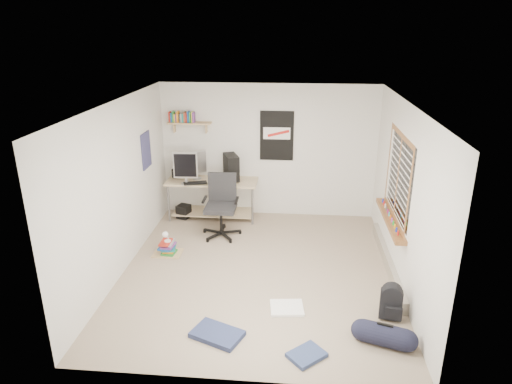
# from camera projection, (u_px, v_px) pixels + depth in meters

# --- Properties ---
(floor) EXTENTS (4.00, 4.50, 0.01)m
(floor) POSITION_uv_depth(u_px,v_px,m) (258.00, 271.00, 6.84)
(floor) COLOR gray
(floor) RESTS_ON ground
(ceiling) EXTENTS (4.00, 4.50, 0.01)m
(ceiling) POSITION_uv_depth(u_px,v_px,m) (258.00, 103.00, 5.97)
(ceiling) COLOR white
(ceiling) RESTS_ON ground
(back_wall) EXTENTS (4.00, 0.01, 2.50)m
(back_wall) POSITION_uv_depth(u_px,v_px,m) (269.00, 151.00, 8.51)
(back_wall) COLOR silver
(back_wall) RESTS_ON ground
(left_wall) EXTENTS (0.01, 4.50, 2.50)m
(left_wall) POSITION_uv_depth(u_px,v_px,m) (120.00, 189.00, 6.58)
(left_wall) COLOR silver
(left_wall) RESTS_ON ground
(right_wall) EXTENTS (0.01, 4.50, 2.50)m
(right_wall) POSITION_uv_depth(u_px,v_px,m) (404.00, 198.00, 6.24)
(right_wall) COLOR silver
(right_wall) RESTS_ON ground
(desk) EXTENTS (1.68, 0.74, 0.77)m
(desk) POSITION_uv_depth(u_px,v_px,m) (213.00, 198.00, 8.67)
(desk) COLOR #C2BB87
(desk) RESTS_ON floor
(monitor_left) EXTENTS (0.44, 0.13, 0.48)m
(monitor_left) POSITION_uv_depth(u_px,v_px,m) (186.00, 170.00, 8.20)
(monitor_left) COLOR #B0B0B5
(monitor_left) RESTS_ON desk
(monitor_right) EXTENTS (0.36, 0.28, 0.41)m
(monitor_right) POSITION_uv_depth(u_px,v_px,m) (197.00, 168.00, 8.49)
(monitor_right) COLOR #9C9DA1
(monitor_right) RESTS_ON desk
(pc_tower) EXTENTS (0.36, 0.49, 0.47)m
(pc_tower) POSITION_uv_depth(u_px,v_px,m) (231.00, 167.00, 8.42)
(pc_tower) COLOR black
(pc_tower) RESTS_ON desk
(keyboard) EXTENTS (0.44, 0.27, 0.02)m
(keyboard) POSITION_uv_depth(u_px,v_px,m) (195.00, 183.00, 8.26)
(keyboard) COLOR black
(keyboard) RESTS_ON desk
(speaker_left) EXTENTS (0.09, 0.09, 0.17)m
(speaker_left) POSITION_uv_depth(u_px,v_px,m) (175.00, 173.00, 8.56)
(speaker_left) COLOR black
(speaker_left) RESTS_ON desk
(speaker_right) EXTENTS (0.11, 0.11, 0.17)m
(speaker_right) POSITION_uv_depth(u_px,v_px,m) (222.00, 178.00, 8.29)
(speaker_right) COLOR black
(speaker_right) RESTS_ON desk
(office_chair) EXTENTS (0.72, 0.72, 1.09)m
(office_chair) POSITION_uv_depth(u_px,v_px,m) (221.00, 210.00, 7.82)
(office_chair) COLOR black
(office_chair) RESTS_ON floor
(wall_shelf) EXTENTS (0.80, 0.22, 0.24)m
(wall_shelf) POSITION_uv_depth(u_px,v_px,m) (189.00, 123.00, 8.35)
(wall_shelf) COLOR tan
(wall_shelf) RESTS_ON back_wall
(poster_back_wall) EXTENTS (0.62, 0.03, 0.92)m
(poster_back_wall) POSITION_uv_depth(u_px,v_px,m) (277.00, 136.00, 8.38)
(poster_back_wall) COLOR black
(poster_back_wall) RESTS_ON back_wall
(poster_left_wall) EXTENTS (0.02, 0.42, 0.60)m
(poster_left_wall) POSITION_uv_depth(u_px,v_px,m) (146.00, 150.00, 7.61)
(poster_left_wall) COLOR navy
(poster_left_wall) RESTS_ON left_wall
(window) EXTENTS (0.10, 1.50, 1.26)m
(window) POSITION_uv_depth(u_px,v_px,m) (397.00, 177.00, 6.45)
(window) COLOR brown
(window) RESTS_ON right_wall
(baseboard_heater) EXTENTS (0.08, 2.50, 0.18)m
(baseboard_heater) POSITION_uv_depth(u_px,v_px,m) (388.00, 262.00, 6.92)
(baseboard_heater) COLOR #B7B2A8
(baseboard_heater) RESTS_ON floor
(backpack) EXTENTS (0.30, 0.26, 0.36)m
(backpack) POSITION_uv_depth(u_px,v_px,m) (391.00, 304.00, 5.68)
(backpack) COLOR black
(backpack) RESTS_ON floor
(duffel_bag) EXTENTS (0.33, 0.33, 0.51)m
(duffel_bag) POSITION_uv_depth(u_px,v_px,m) (384.00, 334.00, 5.22)
(duffel_bag) COLOR black
(duffel_bag) RESTS_ON floor
(tshirt) EXTENTS (0.46, 0.40, 0.04)m
(tshirt) POSITION_uv_depth(u_px,v_px,m) (287.00, 308.00, 5.92)
(tshirt) COLOR silver
(tshirt) RESTS_ON floor
(jeans_a) EXTENTS (0.68, 0.57, 0.06)m
(jeans_a) POSITION_uv_depth(u_px,v_px,m) (217.00, 334.00, 5.40)
(jeans_a) COLOR navy
(jeans_a) RESTS_ON floor
(jeans_b) EXTENTS (0.49, 0.48, 0.05)m
(jeans_b) POSITION_uv_depth(u_px,v_px,m) (307.00, 355.00, 5.06)
(jeans_b) COLOR navy
(jeans_b) RESTS_ON floor
(book_stack) EXTENTS (0.60, 0.56, 0.33)m
(book_stack) POSITION_uv_depth(u_px,v_px,m) (167.00, 245.00, 7.31)
(book_stack) COLOR brown
(book_stack) RESTS_ON floor
(desk_lamp) EXTENTS (0.17, 0.20, 0.18)m
(desk_lamp) POSITION_uv_depth(u_px,v_px,m) (167.00, 233.00, 7.21)
(desk_lamp) COLOR white
(desk_lamp) RESTS_ON book_stack
(subwoofer) EXTENTS (0.28, 0.28, 0.25)m
(subwoofer) POSITION_uv_depth(u_px,v_px,m) (184.00, 211.00, 8.66)
(subwoofer) COLOR black
(subwoofer) RESTS_ON floor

